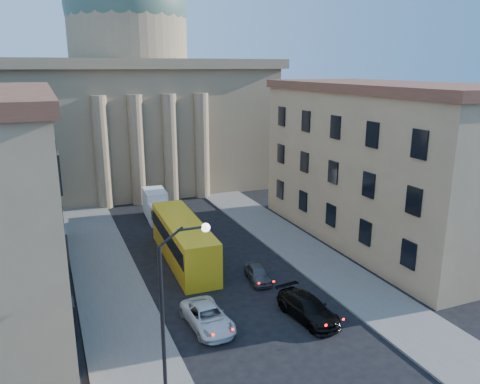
% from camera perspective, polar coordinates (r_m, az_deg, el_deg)
% --- Properties ---
extents(sidewalk_left, '(5.00, 60.00, 0.15)m').
position_cam_1_polar(sidewalk_left, '(34.34, -14.84, -13.27)').
color(sidewalk_left, '#5D5A55').
rests_on(sidewalk_left, ground).
extents(sidewalk_right, '(5.00, 60.00, 0.15)m').
position_cam_1_polar(sidewalk_right, '(39.78, 10.44, -8.94)').
color(sidewalk_right, '#5D5A55').
rests_on(sidewalk_right, ground).
extents(church, '(68.02, 28.76, 36.60)m').
position_cam_1_polar(church, '(68.83, -13.00, 11.17)').
color(church, '#826D50').
rests_on(church, ground).
extents(building_right, '(11.60, 26.60, 14.70)m').
position_cam_1_polar(building_right, '(45.58, 17.15, 3.43)').
color(building_right, tan).
rests_on(building_right, ground).
extents(street_lamp, '(2.62, 0.44, 8.83)m').
position_cam_1_polar(street_lamp, '(23.41, -8.26, -12.55)').
color(street_lamp, black).
rests_on(street_lamp, ground).
extents(car_left_mid, '(2.58, 5.11, 1.38)m').
position_cam_1_polar(car_left_mid, '(30.78, -3.98, -14.98)').
color(car_left_mid, silver).
rests_on(car_left_mid, ground).
extents(car_right_mid, '(2.72, 5.39, 1.50)m').
position_cam_1_polar(car_right_mid, '(31.90, 8.28, -13.83)').
color(car_right_mid, black).
rests_on(car_right_mid, ground).
extents(car_right_far, '(1.92, 3.78, 1.23)m').
position_cam_1_polar(car_right_far, '(36.68, 2.16, -9.89)').
color(car_right_far, '#454549').
rests_on(car_right_far, ground).
extents(car_right_distant, '(1.90, 4.78, 1.55)m').
position_cam_1_polar(car_right_distant, '(43.86, -4.49, -5.42)').
color(car_right_distant, black).
rests_on(car_right_distant, ground).
extents(city_bus, '(3.37, 12.72, 3.56)m').
position_cam_1_polar(city_bus, '(40.13, -6.95, -5.74)').
color(city_bus, gold).
rests_on(city_bus, ground).
extents(box_truck, '(2.47, 5.68, 3.06)m').
position_cam_1_polar(box_truck, '(51.47, -10.14, -1.71)').
color(box_truck, silver).
rests_on(box_truck, ground).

